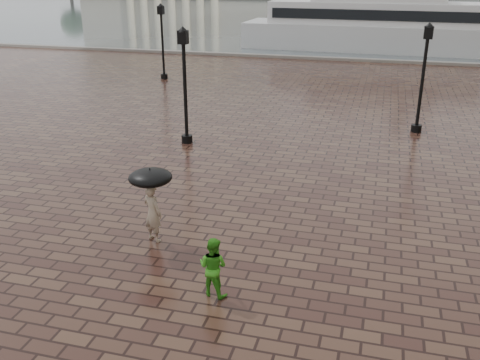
% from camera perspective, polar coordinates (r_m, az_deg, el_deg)
% --- Properties ---
extents(ground, '(300.00, 300.00, 0.00)m').
position_cam_1_polar(ground, '(11.57, 5.26, -13.29)').
color(ground, '#331D17').
rests_on(ground, ground).
extents(harbour_water, '(240.00, 240.00, 0.00)m').
position_cam_1_polar(harbour_water, '(101.58, 15.01, 17.46)').
color(harbour_water, '#434D51').
rests_on(harbour_water, ground).
extents(quay_edge, '(80.00, 0.60, 0.30)m').
position_cam_1_polar(quay_edge, '(41.91, 13.27, 12.22)').
color(quay_edge, slate).
rests_on(quay_edge, ground).
extents(street_lamps, '(15.44, 12.44, 4.40)m').
position_cam_1_polar(street_lamps, '(25.88, 0.49, 12.29)').
color(street_lamps, black).
rests_on(street_lamps, ground).
extents(adult_pedestrian, '(0.67, 0.57, 1.55)m').
position_cam_1_polar(adult_pedestrian, '(13.86, -9.30, -3.49)').
color(adult_pedestrian, gray).
rests_on(adult_pedestrian, ground).
extents(child_pedestrian, '(0.75, 0.64, 1.35)m').
position_cam_1_polar(child_pedestrian, '(11.57, -2.89, -9.22)').
color(child_pedestrian, '#35951B').
rests_on(child_pedestrian, ground).
extents(ferry_near, '(22.26, 6.26, 7.23)m').
position_cam_1_polar(ferry_near, '(47.76, 14.37, 15.89)').
color(ferry_near, silver).
rests_on(ferry_near, ground).
extents(umbrella, '(1.10, 1.10, 1.10)m').
position_cam_1_polar(umbrella, '(13.48, -9.55, 0.26)').
color(umbrella, black).
rests_on(umbrella, ground).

